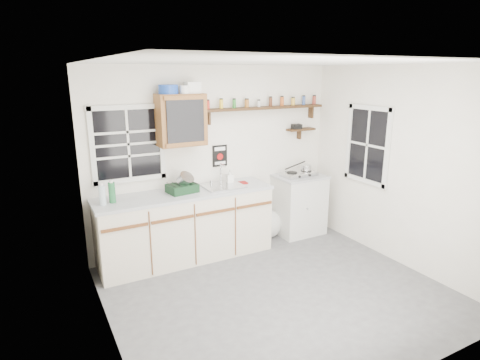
{
  "coord_description": "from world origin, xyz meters",
  "views": [
    {
      "loc": [
        -2.3,
        -3.37,
        2.4
      ],
      "look_at": [
        -0.19,
        0.55,
        1.21
      ],
      "focal_mm": 30.0,
      "sensor_mm": 36.0,
      "label": 1
    }
  ],
  "objects_px": {
    "dish_rack": "(183,186)",
    "main_cabinet": "(186,225)",
    "upper_cabinet": "(181,120)",
    "spice_shelf": "(265,107)",
    "right_cabinet": "(299,204)",
    "hotplate": "(299,174)"
  },
  "relations": [
    {
      "from": "spice_shelf",
      "to": "upper_cabinet",
      "type": "bearing_deg",
      "value": -176.91
    },
    {
      "from": "main_cabinet",
      "to": "spice_shelf",
      "type": "distance_m",
      "value": 1.99
    },
    {
      "from": "upper_cabinet",
      "to": "spice_shelf",
      "type": "distance_m",
      "value": 1.29
    },
    {
      "from": "hotplate",
      "to": "main_cabinet",
      "type": "bearing_deg",
      "value": 178.84
    },
    {
      "from": "right_cabinet",
      "to": "hotplate",
      "type": "height_order",
      "value": "hotplate"
    },
    {
      "from": "right_cabinet",
      "to": "spice_shelf",
      "type": "relative_size",
      "value": 0.48
    },
    {
      "from": "spice_shelf",
      "to": "dish_rack",
      "type": "distance_m",
      "value": 1.64
    },
    {
      "from": "spice_shelf",
      "to": "dish_rack",
      "type": "bearing_deg",
      "value": -171.31
    },
    {
      "from": "main_cabinet",
      "to": "right_cabinet",
      "type": "relative_size",
      "value": 2.54
    },
    {
      "from": "main_cabinet",
      "to": "right_cabinet",
      "type": "bearing_deg",
      "value": 0.79
    },
    {
      "from": "main_cabinet",
      "to": "hotplate",
      "type": "xyz_separation_m",
      "value": [
        1.8,
        0.01,
        0.48
      ]
    },
    {
      "from": "upper_cabinet",
      "to": "hotplate",
      "type": "distance_m",
      "value": 1.98
    },
    {
      "from": "upper_cabinet",
      "to": "spice_shelf",
      "type": "height_order",
      "value": "upper_cabinet"
    },
    {
      "from": "dish_rack",
      "to": "hotplate",
      "type": "bearing_deg",
      "value": -8.07
    },
    {
      "from": "right_cabinet",
      "to": "dish_rack",
      "type": "bearing_deg",
      "value": -179.47
    },
    {
      "from": "main_cabinet",
      "to": "upper_cabinet",
      "type": "bearing_deg",
      "value": 76.32
    },
    {
      "from": "main_cabinet",
      "to": "dish_rack",
      "type": "bearing_deg",
      "value": 159.4
    },
    {
      "from": "dish_rack",
      "to": "hotplate",
      "type": "relative_size",
      "value": 0.75
    },
    {
      "from": "dish_rack",
      "to": "main_cabinet",
      "type": "bearing_deg",
      "value": -28.58
    },
    {
      "from": "upper_cabinet",
      "to": "hotplate",
      "type": "relative_size",
      "value": 1.23
    },
    {
      "from": "right_cabinet",
      "to": "upper_cabinet",
      "type": "relative_size",
      "value": 1.4
    },
    {
      "from": "right_cabinet",
      "to": "hotplate",
      "type": "relative_size",
      "value": 1.73
    }
  ]
}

